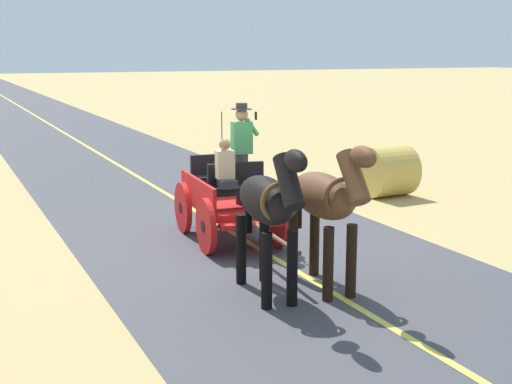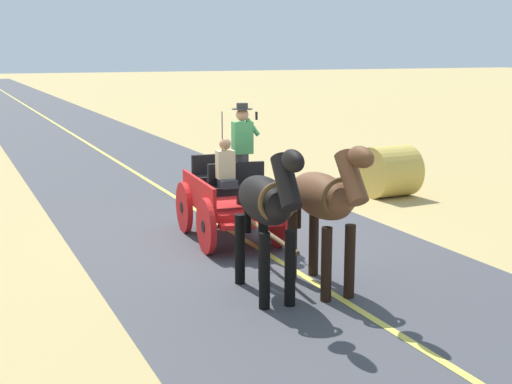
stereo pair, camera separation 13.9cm
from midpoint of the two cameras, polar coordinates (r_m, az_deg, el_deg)
name	(u,v)px [view 1 (the left image)]	position (r m, az deg, el deg)	size (l,w,h in m)	color
ground_plane	(242,239)	(12.87, -1.43, -3.86)	(200.00, 200.00, 0.00)	tan
road_surface	(242,239)	(12.87, -1.43, -3.85)	(6.00, 160.00, 0.01)	#424247
road_centre_stripe	(242,239)	(12.87, -1.43, -3.82)	(0.12, 160.00, 0.00)	#DBCC4C
horse_drawn_carriage	(230,196)	(12.63, -2.46, -0.35)	(1.59, 4.52, 2.50)	red
horse_near_side	(326,200)	(9.93, 5.29, -0.65)	(0.61, 2.13, 2.21)	brown
horse_off_side	(268,205)	(9.59, 0.60, -1.03)	(0.71, 2.14, 2.21)	black
hay_bale	(387,171)	(16.82, 10.36, 1.68)	(1.20, 1.20, 1.10)	gold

